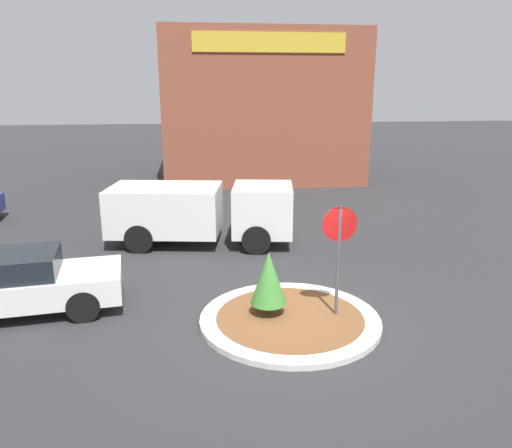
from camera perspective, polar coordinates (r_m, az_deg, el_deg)
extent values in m
plane|color=#2D2D30|center=(11.09, 3.88, -11.12)|extent=(120.00, 120.00, 0.00)
cylinder|color=beige|center=(11.06, 3.89, -10.83)|extent=(3.92, 3.92, 0.13)
cylinder|color=brown|center=(11.06, 3.89, -10.82)|extent=(3.21, 3.21, 0.13)
cylinder|color=#4C4C51|center=(10.82, 9.36, -4.57)|extent=(0.07, 0.07, 2.57)
cylinder|color=#B71414|center=(10.55, 9.57, -0.02)|extent=(0.75, 0.03, 0.75)
cylinder|color=brown|center=(11.11, 1.42, -9.57)|extent=(0.08, 0.08, 0.25)
cone|color=#3D7F33|center=(10.83, 1.45, -6.16)|extent=(0.79, 0.79, 1.17)
cube|color=white|center=(15.94, 0.78, 1.72)|extent=(2.17, 2.37, 1.52)
cube|color=white|center=(16.30, -10.29, 1.69)|extent=(3.79, 2.74, 1.48)
cube|color=black|center=(15.88, 3.12, 2.63)|extent=(0.34, 1.86, 0.53)
cylinder|color=black|center=(17.10, 0.25, 0.20)|extent=(0.91, 0.38, 0.89)
cylinder|color=black|center=(15.16, 0.03, -1.83)|extent=(0.91, 0.38, 0.89)
cylinder|color=black|center=(17.57, -11.54, 0.29)|extent=(0.91, 0.38, 0.89)
cylinder|color=black|center=(15.68, -13.21, -1.65)|extent=(0.91, 0.38, 0.89)
cube|color=brown|center=(27.38, 0.54, 13.20)|extent=(10.25, 6.00, 7.71)
cube|color=gold|center=(24.44, 1.60, 20.06)|extent=(7.17, 0.08, 0.90)
cube|color=silver|center=(12.40, -25.20, -6.60)|extent=(4.51, 2.25, 0.62)
cube|color=black|center=(12.26, -26.49, -4.20)|extent=(2.25, 1.77, 0.51)
cylinder|color=black|center=(13.03, -18.65, -6.05)|extent=(0.73, 0.28, 0.71)
cylinder|color=black|center=(11.56, -19.15, -8.89)|extent=(0.73, 0.28, 0.71)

